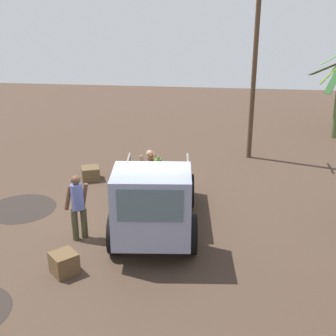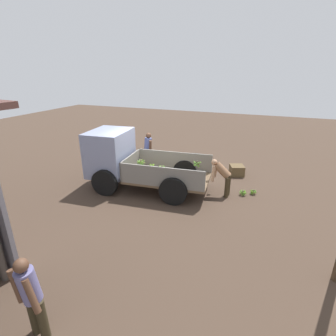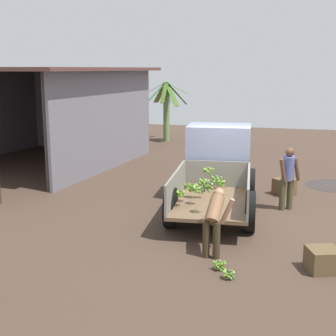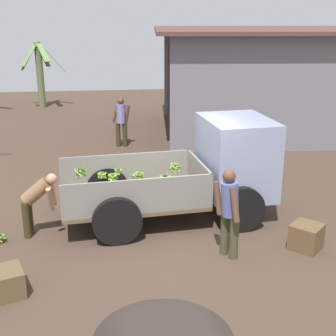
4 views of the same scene
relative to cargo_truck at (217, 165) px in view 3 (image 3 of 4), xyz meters
The scene contains 11 objects.
ground 1.48m from the cargo_truck, 151.56° to the right, with size 36.00×36.00×0.00m, color #443328.
mud_patch_0 4.43m from the cargo_truck, 48.40° to the right, with size 1.78×1.78×0.01m, color #2C231E.
cargo_truck is the anchor object (origin of this frame).
warehouse_shed 8.46m from the cargo_truck, 60.85° to the left, with size 8.58×7.29×3.61m.
banana_palm_2 11.08m from the cargo_truck, 22.68° to the left, with size 2.96×2.70×2.93m.
person_foreground_visitor 1.85m from the cargo_truck, 94.28° to the right, with size 0.50×0.59×1.63m.
person_worker_loading 3.60m from the cargo_truck, behind, with size 0.71×0.64×1.26m.
banana_bunch_on_ground_0 4.43m from the cargo_truck, 169.67° to the right, with size 0.26×0.26×0.20m.
banana_bunch_on_ground_1 4.79m from the cargo_truck, 167.80° to the right, with size 0.23×0.23×0.18m.
wooden_crate_0 4.67m from the cargo_truck, 145.91° to the right, with size 0.54×0.54×0.42m, color brown.
wooden_crate_1 2.35m from the cargo_truck, 51.92° to the right, with size 0.51×0.51×0.47m, color brown.
Camera 3 is at (-11.20, -1.48, 3.57)m, focal length 50.00 mm.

